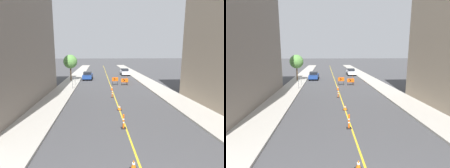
# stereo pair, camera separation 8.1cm
# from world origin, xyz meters

# --- Properties ---
(lane_stripe) EXTENTS (0.12, 68.84, 0.01)m
(lane_stripe) POSITION_xyz_m (0.00, 34.42, 0.00)
(lane_stripe) COLOR gold
(lane_stripe) RESTS_ON ground_plane
(sidewalk_left) EXTENTS (3.06, 68.84, 0.17)m
(sidewalk_left) POSITION_xyz_m (-7.01, 34.42, 0.09)
(sidewalk_left) COLOR #ADA89E
(sidewalk_left) RESTS_ON ground_plane
(sidewalk_right) EXTENTS (3.06, 68.84, 0.17)m
(sidewalk_right) POSITION_xyz_m (7.01, 34.42, 0.09)
(sidewalk_right) COLOR #ADA89E
(sidewalk_right) RESTS_ON ground_plane
(traffic_cone_nearest) EXTENTS (0.34, 0.34, 0.52)m
(traffic_cone_nearest) POSITION_xyz_m (-0.37, 3.53, 0.26)
(traffic_cone_nearest) COLOR black
(traffic_cone_nearest) RESTS_ON ground_plane
(traffic_cone_second) EXTENTS (0.44, 0.44, 0.48)m
(traffic_cone_second) POSITION_xyz_m (0.00, 12.23, 0.24)
(traffic_cone_second) COLOR black
(traffic_cone_second) RESTS_ON ground_plane
(traffic_cone_third) EXTENTS (0.37, 0.37, 0.65)m
(traffic_cone_third) POSITION_xyz_m (-0.04, 21.16, 0.32)
(traffic_cone_third) COLOR black
(traffic_cone_third) RESTS_ON ground_plane
(delineator_post_front) EXTENTS (0.37, 0.37, 1.09)m
(delineator_post_front) POSITION_xyz_m (-0.19, 8.12, 0.46)
(delineator_post_front) COLOR black
(delineator_post_front) RESTS_ON ground_plane
(delineator_post_rear) EXTENTS (0.31, 0.31, 1.16)m
(delineator_post_rear) POSITION_xyz_m (-0.32, 16.98, 0.50)
(delineator_post_rear) COLOR black
(delineator_post_rear) RESTS_ON ground_plane
(arrow_barricade_primary) EXTENTS (1.02, 0.16, 1.36)m
(arrow_barricade_primary) POSITION_xyz_m (0.77, 24.86, 0.97)
(arrow_barricade_primary) COLOR #EF560C
(arrow_barricade_primary) RESTS_ON ground_plane
(arrow_barricade_secondary) EXTENTS (1.14, 0.12, 1.17)m
(arrow_barricade_secondary) POSITION_xyz_m (2.35, 24.58, 0.83)
(arrow_barricade_secondary) COLOR #EF560C
(arrow_barricade_secondary) RESTS_ON ground_plane
(safety_mesh_fence) EXTENTS (0.84, 5.32, 1.09)m
(safety_mesh_fence) POSITION_xyz_m (3.10, 27.55, 0.54)
(safety_mesh_fence) COLOR #EF560C
(safety_mesh_fence) RESTS_ON ground_plane
(parked_car_curb_near) EXTENTS (1.95, 4.35, 1.59)m
(parked_car_curb_near) POSITION_xyz_m (-4.18, 31.78, 0.80)
(parked_car_curb_near) COLOR navy
(parked_car_curb_near) RESTS_ON ground_plane
(parked_car_curb_mid) EXTENTS (1.93, 4.30, 1.59)m
(parked_car_curb_mid) POSITION_xyz_m (4.34, 37.94, 0.80)
(parked_car_curb_mid) COLOR silver
(parked_car_curb_mid) RESTS_ON ground_plane
(parking_meter_near_curb) EXTENTS (0.12, 0.11, 1.39)m
(parking_meter_near_curb) POSITION_xyz_m (-5.83, 21.86, 1.15)
(parking_meter_near_curb) COLOR #4C4C51
(parking_meter_near_curb) RESTS_ON sidewalk_left
(parking_meter_far_curb) EXTENTS (0.12, 0.11, 1.28)m
(parking_meter_far_curb) POSITION_xyz_m (-5.83, 24.87, 1.08)
(parking_meter_far_curb) COLOR #4C4C51
(parking_meter_far_curb) RESTS_ON sidewalk_left
(street_tree_left_near) EXTENTS (2.53, 2.53, 4.86)m
(street_tree_left_near) POSITION_xyz_m (-7.16, 29.34, 3.75)
(street_tree_left_near) COLOR #4C3823
(street_tree_left_near) RESTS_ON sidewalk_left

